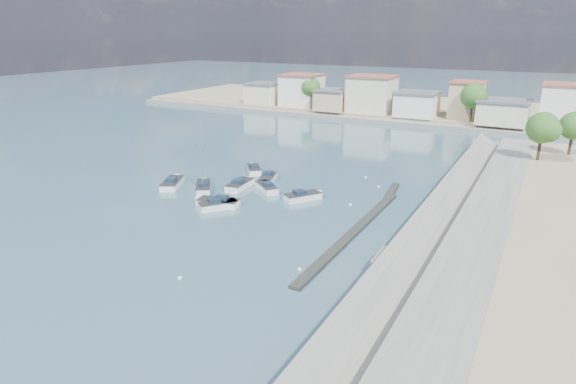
% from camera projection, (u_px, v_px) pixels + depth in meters
% --- Properties ---
extents(ground, '(400.00, 400.00, 0.00)m').
position_uv_depth(ground, '(382.00, 159.00, 77.07)').
color(ground, '#2D4A5A').
rests_on(ground, ground).
extents(seawall_walkway, '(5.00, 90.00, 1.80)m').
position_uv_depth(seawall_walkway, '(479.00, 237.00, 45.91)').
color(seawall_walkway, slate).
rests_on(seawall_walkway, ground).
extents(breakwater, '(2.00, 31.02, 0.35)m').
position_uv_depth(breakwater, '(362.00, 223.00, 51.17)').
color(breakwater, black).
rests_on(breakwater, ground).
extents(far_shore_land, '(160.00, 40.00, 1.40)m').
position_uv_depth(far_shore_land, '(448.00, 110.00, 120.05)').
color(far_shore_land, gray).
rests_on(far_shore_land, ground).
extents(far_shore_quay, '(160.00, 2.50, 0.80)m').
position_uv_depth(far_shore_quay, '(428.00, 125.00, 102.70)').
color(far_shore_quay, slate).
rests_on(far_shore_quay, ground).
extents(far_town, '(113.01, 12.80, 8.35)m').
position_uv_depth(far_town, '(488.00, 104.00, 101.28)').
color(far_town, beige).
rests_on(far_town, far_shore_land).
extents(shore_trees, '(74.56, 38.32, 7.92)m').
position_uv_depth(shore_trees, '(470.00, 102.00, 94.64)').
color(shore_trees, '#38281E').
rests_on(shore_trees, ground).
extents(motorboat_a, '(4.11, 5.62, 1.48)m').
position_uv_depth(motorboat_a, '(173.00, 183.00, 63.89)').
color(motorboat_a, white).
rests_on(motorboat_a, ground).
extents(motorboat_b, '(4.04, 4.74, 1.48)m').
position_uv_depth(motorboat_b, '(304.00, 197.00, 58.65)').
color(motorboat_b, white).
rests_on(motorboat_b, ground).
extents(motorboat_c, '(4.42, 3.92, 1.48)m').
position_uv_depth(motorboat_c, '(266.00, 187.00, 62.06)').
color(motorboat_c, white).
rests_on(motorboat_c, ground).
extents(motorboat_d, '(5.51, 3.06, 1.48)m').
position_uv_depth(motorboat_d, '(216.00, 203.00, 56.56)').
color(motorboat_d, white).
rests_on(motorboat_d, ground).
extents(motorboat_e, '(2.44, 5.53, 1.48)m').
position_uv_depth(motorboat_e, '(241.00, 184.00, 63.26)').
color(motorboat_e, white).
rests_on(motorboat_e, ground).
extents(motorboat_f, '(3.92, 4.28, 1.48)m').
position_uv_depth(motorboat_f, '(254.00, 169.00, 70.17)').
color(motorboat_f, white).
rests_on(motorboat_f, ground).
extents(motorboat_g, '(3.17, 5.29, 1.48)m').
position_uv_depth(motorboat_g, '(267.00, 180.00, 65.33)').
color(motorboat_g, white).
rests_on(motorboat_g, ground).
extents(motorboat_h, '(3.98, 4.53, 1.48)m').
position_uv_depth(motorboat_h, '(220.00, 205.00, 55.77)').
color(motorboat_h, white).
rests_on(motorboat_h, ground).
extents(sailboat, '(4.44, 5.15, 9.00)m').
position_uv_depth(sailboat, '(204.00, 186.00, 62.30)').
color(sailboat, white).
rests_on(sailboat, ground).
extents(mooring_buoys, '(15.51, 35.33, 0.39)m').
position_uv_depth(mooring_buoys, '(349.00, 212.00, 54.67)').
color(mooring_buoys, white).
rests_on(mooring_buoys, ground).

